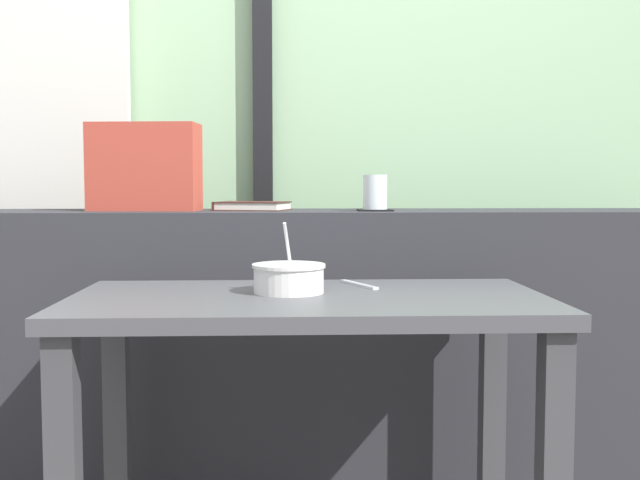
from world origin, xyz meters
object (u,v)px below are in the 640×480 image
(coaster_square, at_px, (376,210))
(soup_bowl, at_px, (292,278))
(breakfast_table, at_px, (310,349))
(throw_pillow, at_px, (146,167))
(closed_book, at_px, (253,206))
(juice_glass, at_px, (376,193))
(fork_utensil, at_px, (360,284))

(coaster_square, bearing_deg, soup_bowl, -117.63)
(breakfast_table, xyz_separation_m, throw_pillow, (-0.47, 0.58, 0.43))
(breakfast_table, bearing_deg, throw_pillow, 129.08)
(breakfast_table, distance_m, soup_bowl, 0.17)
(breakfast_table, relative_size, throw_pillow, 3.38)
(closed_book, distance_m, soup_bowl, 0.60)
(closed_book, bearing_deg, juice_glass, -13.27)
(fork_utensil, bearing_deg, soup_bowl, -169.12)
(closed_book, bearing_deg, coaster_square, -13.27)
(breakfast_table, bearing_deg, fork_utensil, 51.27)
(juice_glass, relative_size, soup_bowl, 0.59)
(juice_glass, bearing_deg, coaster_square, 90.00)
(closed_book, height_order, soup_bowl, closed_book)
(throw_pillow, bearing_deg, closed_book, 4.53)
(breakfast_table, relative_size, coaster_square, 10.82)
(breakfast_table, xyz_separation_m, closed_book, (-0.16, 0.61, 0.31))
(throw_pillow, bearing_deg, soup_bowl, -51.37)
(coaster_square, height_order, fork_utensil, coaster_square)
(juice_glass, distance_m, throw_pillow, 0.69)
(juice_glass, xyz_separation_m, closed_book, (-0.37, 0.09, -0.04))
(breakfast_table, xyz_separation_m, fork_utensil, (0.13, 0.16, 0.13))
(coaster_square, relative_size, throw_pillow, 0.31)
(juice_glass, bearing_deg, throw_pillow, 174.90)
(juice_glass, xyz_separation_m, throw_pillow, (-0.68, 0.06, 0.08))
(coaster_square, xyz_separation_m, throw_pillow, (-0.68, 0.06, 0.13))
(throw_pillow, xyz_separation_m, fork_utensil, (0.60, -0.42, -0.30))
(soup_bowl, bearing_deg, breakfast_table, -45.71)
(coaster_square, distance_m, fork_utensil, 0.41)
(breakfast_table, bearing_deg, juice_glass, 68.11)
(breakfast_table, relative_size, closed_book, 4.50)
(coaster_square, height_order, closed_book, closed_book)
(soup_bowl, bearing_deg, closed_book, 101.43)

